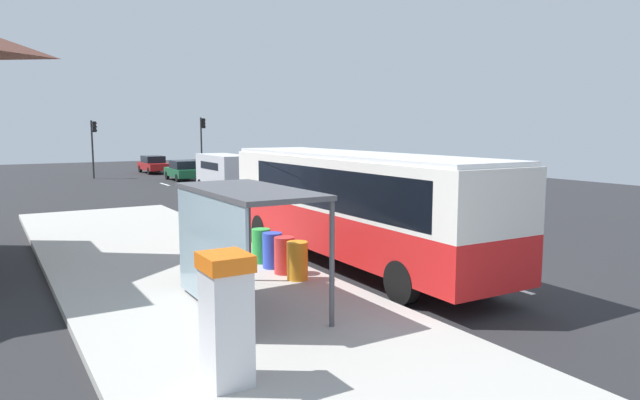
# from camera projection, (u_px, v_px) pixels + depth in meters

# --- Properties ---
(ground_plane) EXTENTS (56.00, 92.00, 0.04)m
(ground_plane) POSITION_uv_depth(u_px,v_px,m) (248.00, 211.00, 26.89)
(ground_plane) COLOR #262628
(sidewalk_platform) EXTENTS (6.20, 30.00, 0.18)m
(sidewalk_platform) POSITION_uv_depth(u_px,v_px,m) (204.00, 290.00, 13.40)
(sidewalk_platform) COLOR #ADAAA3
(sidewalk_platform) RESTS_ON ground
(lane_stripe_seg_1) EXTENTS (0.16, 2.20, 0.01)m
(lane_stripe_seg_1) POSITION_uv_depth(u_px,v_px,m) (497.00, 284.00, 14.25)
(lane_stripe_seg_1) COLOR silver
(lane_stripe_seg_1) RESTS_ON ground
(lane_stripe_seg_2) EXTENTS (0.16, 2.20, 0.01)m
(lane_stripe_seg_2) POSITION_uv_depth(u_px,v_px,m) (378.00, 248.00, 18.51)
(lane_stripe_seg_2) COLOR silver
(lane_stripe_seg_2) RESTS_ON ground
(lane_stripe_seg_3) EXTENTS (0.16, 2.20, 0.01)m
(lane_stripe_seg_3) POSITION_uv_depth(u_px,v_px,m) (304.00, 226.00, 22.76)
(lane_stripe_seg_3) COLOR silver
(lane_stripe_seg_3) RESTS_ON ground
(lane_stripe_seg_4) EXTENTS (0.16, 2.20, 0.01)m
(lane_stripe_seg_4) POSITION_uv_depth(u_px,v_px,m) (253.00, 210.00, 27.01)
(lane_stripe_seg_4) COLOR silver
(lane_stripe_seg_4) RESTS_ON ground
(lane_stripe_seg_5) EXTENTS (0.16, 2.20, 0.01)m
(lane_stripe_seg_5) POSITION_uv_depth(u_px,v_px,m) (215.00, 199.00, 31.27)
(lane_stripe_seg_5) COLOR silver
(lane_stripe_seg_5) RESTS_ON ground
(lane_stripe_seg_6) EXTENTS (0.16, 2.20, 0.01)m
(lane_stripe_seg_6) POSITION_uv_depth(u_px,v_px,m) (187.00, 191.00, 35.52)
(lane_stripe_seg_6) COLOR silver
(lane_stripe_seg_6) RESTS_ON ground
(lane_stripe_seg_7) EXTENTS (0.16, 2.20, 0.01)m
(lane_stripe_seg_7) POSITION_uv_depth(u_px,v_px,m) (165.00, 184.00, 39.77)
(lane_stripe_seg_7) COLOR silver
(lane_stripe_seg_7) RESTS_ON ground
(bus) EXTENTS (2.68, 11.05, 3.21)m
(bus) POSITION_uv_depth(u_px,v_px,m) (352.00, 201.00, 16.13)
(bus) COLOR red
(bus) RESTS_ON ground
(white_van) EXTENTS (2.08, 5.23, 2.30)m
(white_van) POSITION_uv_depth(u_px,v_px,m) (225.00, 170.00, 35.05)
(white_van) COLOR silver
(white_van) RESTS_ON ground
(sedan_near) EXTENTS (1.96, 4.46, 1.52)m
(sedan_near) POSITION_uv_depth(u_px,v_px,m) (183.00, 170.00, 42.66)
(sedan_near) COLOR #195933
(sedan_near) RESTS_ON ground
(sedan_far) EXTENTS (1.88, 4.42, 1.52)m
(sedan_far) POSITION_uv_depth(u_px,v_px,m) (154.00, 164.00, 49.88)
(sedan_far) COLOR #A51919
(sedan_far) RESTS_ON ground
(ticket_machine) EXTENTS (0.66, 0.76, 1.94)m
(ticket_machine) POSITION_uv_depth(u_px,v_px,m) (226.00, 318.00, 8.17)
(ticket_machine) COLOR silver
(ticket_machine) RESTS_ON sidewalk_platform
(recycling_bin_orange) EXTENTS (0.52, 0.52, 0.95)m
(recycling_bin_orange) POSITION_uv_depth(u_px,v_px,m) (297.00, 261.00, 13.93)
(recycling_bin_orange) COLOR orange
(recycling_bin_orange) RESTS_ON sidewalk_platform
(recycling_bin_red) EXTENTS (0.52, 0.52, 0.95)m
(recycling_bin_red) POSITION_uv_depth(u_px,v_px,m) (284.00, 255.00, 14.53)
(recycling_bin_red) COLOR red
(recycling_bin_red) RESTS_ON sidewalk_platform
(recycling_bin_blue) EXTENTS (0.52, 0.52, 0.95)m
(recycling_bin_blue) POSITION_uv_depth(u_px,v_px,m) (272.00, 250.00, 15.12)
(recycling_bin_blue) COLOR blue
(recycling_bin_blue) RESTS_ON sidewalk_platform
(recycling_bin_green) EXTENTS (0.52, 0.52, 0.95)m
(recycling_bin_green) POSITION_uv_depth(u_px,v_px,m) (261.00, 246.00, 15.72)
(recycling_bin_green) COLOR green
(recycling_bin_green) RESTS_ON sidewalk_platform
(traffic_light_near_side) EXTENTS (0.49, 0.28, 4.86)m
(traffic_light_near_side) POSITION_uv_depth(u_px,v_px,m) (202.00, 137.00, 47.93)
(traffic_light_near_side) COLOR #2D2D2D
(traffic_light_near_side) RESTS_ON ground
(traffic_light_far_side) EXTENTS (0.49, 0.28, 4.55)m
(traffic_light_far_side) POSITION_uv_depth(u_px,v_px,m) (93.00, 140.00, 44.25)
(traffic_light_far_side) COLOR #2D2D2D
(traffic_light_far_side) RESTS_ON ground
(bus_shelter) EXTENTS (1.80, 4.00, 2.50)m
(bus_shelter) POSITION_uv_depth(u_px,v_px,m) (234.00, 218.00, 11.45)
(bus_shelter) COLOR #4C4C51
(bus_shelter) RESTS_ON sidewalk_platform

